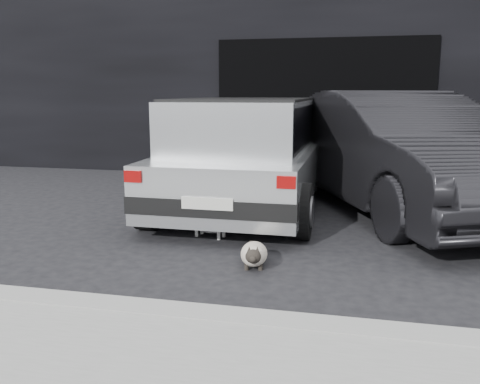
% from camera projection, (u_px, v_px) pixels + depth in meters
% --- Properties ---
extents(ground, '(80.00, 80.00, 0.00)m').
position_uv_depth(ground, '(216.00, 227.00, 6.18)').
color(ground, black).
rests_on(ground, ground).
extents(building_facade, '(34.00, 4.00, 5.00)m').
position_uv_depth(building_facade, '(330.00, 52.00, 11.23)').
color(building_facade, black).
rests_on(building_facade, ground).
extents(garage_opening, '(4.00, 0.10, 2.60)m').
position_uv_depth(garage_opening, '(323.00, 109.00, 9.53)').
color(garage_opening, black).
rests_on(garage_opening, ground).
extents(curb, '(18.00, 0.25, 0.12)m').
position_uv_depth(curb, '(258.00, 324.00, 3.46)').
color(curb, gray).
rests_on(curb, ground).
extents(silver_hatchback, '(2.09, 4.18, 1.54)m').
position_uv_depth(silver_hatchback, '(247.00, 149.00, 7.05)').
color(silver_hatchback, silver).
rests_on(silver_hatchback, ground).
extents(second_car, '(3.57, 5.26, 1.64)m').
position_uv_depth(second_car, '(397.00, 152.00, 6.91)').
color(second_car, black).
rests_on(second_car, ground).
extents(cat_siamese, '(0.33, 0.75, 0.26)m').
position_uv_depth(cat_siamese, '(254.00, 254.00, 4.77)').
color(cat_siamese, beige).
rests_on(cat_siamese, ground).
extents(cat_white, '(0.71, 0.34, 0.34)m').
position_uv_depth(cat_white, '(213.00, 223.00, 5.73)').
color(cat_white, silver).
rests_on(cat_white, ground).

